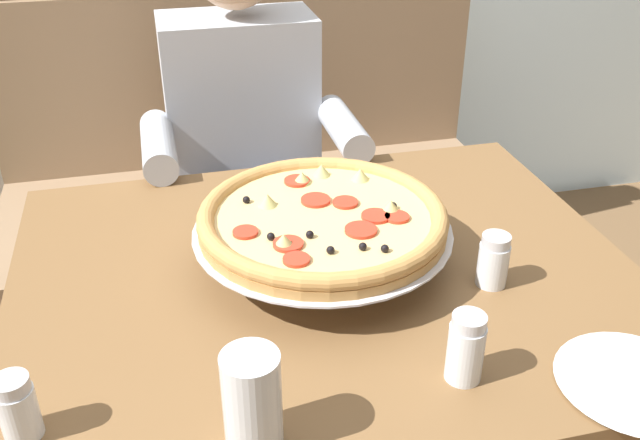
% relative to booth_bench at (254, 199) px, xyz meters
% --- Properties ---
extents(booth_bench, '(1.52, 0.78, 1.13)m').
position_rel_booth_bench_xyz_m(booth_bench, '(0.00, 0.00, 0.00)').
color(booth_bench, '#937556').
rests_on(booth_bench, ground_plane).
extents(dining_table, '(1.14, 0.93, 0.74)m').
position_rel_booth_bench_xyz_m(dining_table, '(0.00, -0.93, 0.25)').
color(dining_table, brown).
rests_on(dining_table, ground_plane).
extents(diner_main, '(0.54, 0.64, 1.27)m').
position_rel_booth_bench_xyz_m(diner_main, '(-0.04, -0.27, 0.31)').
color(diner_main, '#2D3342').
rests_on(diner_main, ground_plane).
extents(pizza, '(0.47, 0.47, 0.13)m').
position_rel_booth_bench_xyz_m(pizza, '(0.00, -0.90, 0.43)').
color(pizza, silver).
rests_on(pizza, dining_table).
extents(shaker_parmesan, '(0.05, 0.05, 0.10)m').
position_rel_booth_bench_xyz_m(shaker_parmesan, '(-0.50, -1.22, 0.38)').
color(shaker_parmesan, white).
rests_on(shaker_parmesan, dining_table).
extents(shaker_oregano, '(0.05, 0.05, 0.11)m').
position_rel_booth_bench_xyz_m(shaker_oregano, '(0.13, -1.26, 0.39)').
color(shaker_oregano, white).
rests_on(shaker_oregano, dining_table).
extents(shaker_pepper_flakes, '(0.05, 0.05, 0.10)m').
position_rel_booth_bench_xyz_m(shaker_pepper_flakes, '(0.28, -1.04, 0.38)').
color(shaker_pepper_flakes, white).
rests_on(shaker_pepper_flakes, dining_table).
extents(plate_near_left, '(0.23, 0.23, 0.02)m').
position_rel_booth_bench_xyz_m(plate_near_left, '(0.37, -1.33, 0.35)').
color(plate_near_left, white).
rests_on(plate_near_left, dining_table).
extents(drinking_glass, '(0.08, 0.08, 0.15)m').
position_rel_booth_bench_xyz_m(drinking_glass, '(-0.19, -1.30, 0.40)').
color(drinking_glass, silver).
rests_on(drinking_glass, dining_table).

